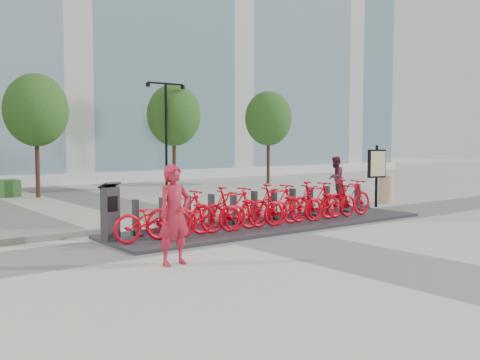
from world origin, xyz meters
TOP-DOWN VIEW (x-y plane):
  - ground at (0.00, 0.00)m, footprint 120.00×120.00m
  - glass_building at (14.00, 26.00)m, footprint 32.00×16.00m
  - tree_1 at (-1.50, 12.00)m, footprint 2.60×2.60m
  - tree_2 at (5.00, 12.00)m, footprint 2.60×2.60m
  - tree_3 at (11.00, 12.00)m, footprint 2.60×2.60m
  - streetlamp at (4.00, 11.00)m, footprint 2.00×0.20m
  - dock_pad at (1.30, 0.30)m, footprint 9.60×2.40m
  - dock_rail_posts at (1.36, 0.77)m, footprint 8.02×0.50m
  - bike_0 at (-2.60, -0.05)m, footprint 1.92×0.67m
  - bike_1 at (-1.88, -0.05)m, footprint 1.86×0.53m
  - bike_2 at (-1.16, -0.05)m, footprint 1.92×0.67m
  - bike_3 at (-0.44, -0.05)m, footprint 1.86×0.53m
  - bike_4 at (0.28, -0.05)m, footprint 1.92×0.67m
  - bike_5 at (1.00, -0.05)m, footprint 1.86×0.53m
  - bike_6 at (1.72, -0.05)m, footprint 1.92×0.67m
  - bike_7 at (2.44, -0.05)m, footprint 1.86×0.53m
  - bike_8 at (3.16, -0.05)m, footprint 1.92×0.67m
  - bike_9 at (3.88, -0.05)m, footprint 1.86×0.53m
  - kiosk at (-3.34, 0.61)m, footprint 0.45×0.40m
  - worker_red at (-3.25, -2.06)m, footprint 0.71×0.50m
  - pedestrian at (8.07, 4.33)m, footprint 1.00×0.89m
  - construction_barrel at (8.24, 1.95)m, footprint 0.72×0.72m
  - map_sign at (6.91, 1.35)m, footprint 0.71×0.28m

SIDE VIEW (x-z plane):
  - ground at x=0.00m, z-range 0.00..0.00m
  - dock_pad at x=1.30m, z-range 0.00..0.08m
  - dock_rail_posts at x=1.36m, z-range 0.08..0.93m
  - construction_barrel at x=8.24m, z-range 0.00..1.05m
  - bike_0 at x=-2.60m, z-range 0.08..1.09m
  - bike_2 at x=-1.16m, z-range 0.08..1.09m
  - bike_4 at x=0.28m, z-range 0.08..1.09m
  - bike_6 at x=1.72m, z-range 0.08..1.09m
  - bike_8 at x=3.16m, z-range 0.08..1.09m
  - bike_1 at x=-1.88m, z-range 0.08..1.20m
  - bike_3 at x=-0.44m, z-range 0.08..1.20m
  - bike_5 at x=1.00m, z-range 0.08..1.20m
  - bike_7 at x=2.44m, z-range 0.08..1.20m
  - bike_9 at x=3.88m, z-range 0.08..1.20m
  - kiosk at x=-3.34m, z-range 0.05..1.37m
  - pedestrian at x=8.07m, z-range 0.00..1.70m
  - worker_red at x=-3.25m, z-range 0.00..1.86m
  - map_sign at x=6.91m, z-range 0.35..2.52m
  - streetlamp at x=4.00m, z-range 0.63..5.63m
  - tree_1 at x=-1.50m, z-range 1.04..6.14m
  - tree_2 at x=5.00m, z-range 1.04..6.14m
  - tree_3 at x=11.00m, z-range 1.04..6.14m
  - glass_building at x=14.00m, z-range 0.00..24.00m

